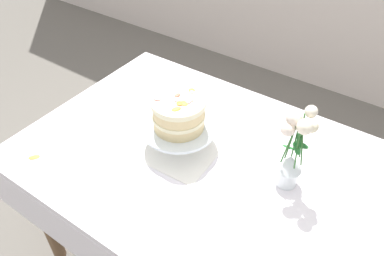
{
  "coord_description": "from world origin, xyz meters",
  "views": [
    {
      "loc": [
        0.56,
        -0.87,
        1.77
      ],
      "look_at": [
        -0.04,
        -0.0,
        0.86
      ],
      "focal_mm": 35.0,
      "sensor_mm": 36.0,
      "label": 1
    }
  ],
  "objects_px": {
    "flower_vase": "(293,152)",
    "dining_table": "(197,174)",
    "cake_stand": "(179,130)",
    "layer_cake": "(178,113)"
  },
  "relations": [
    {
      "from": "cake_stand",
      "to": "flower_vase",
      "type": "bearing_deg",
      "value": 7.89
    },
    {
      "from": "dining_table",
      "to": "layer_cake",
      "type": "height_order",
      "value": "layer_cake"
    },
    {
      "from": "dining_table",
      "to": "cake_stand",
      "type": "bearing_deg",
      "value": 168.45
    },
    {
      "from": "dining_table",
      "to": "cake_stand",
      "type": "height_order",
      "value": "cake_stand"
    },
    {
      "from": "cake_stand",
      "to": "dining_table",
      "type": "bearing_deg",
      "value": -11.55
    },
    {
      "from": "flower_vase",
      "to": "dining_table",
      "type": "bearing_deg",
      "value": -166.27
    },
    {
      "from": "cake_stand",
      "to": "layer_cake",
      "type": "bearing_deg",
      "value": 44.64
    },
    {
      "from": "cake_stand",
      "to": "layer_cake",
      "type": "distance_m",
      "value": 0.08
    },
    {
      "from": "dining_table",
      "to": "layer_cake",
      "type": "bearing_deg",
      "value": 168.43
    },
    {
      "from": "dining_table",
      "to": "flower_vase",
      "type": "distance_m",
      "value": 0.42
    }
  ]
}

